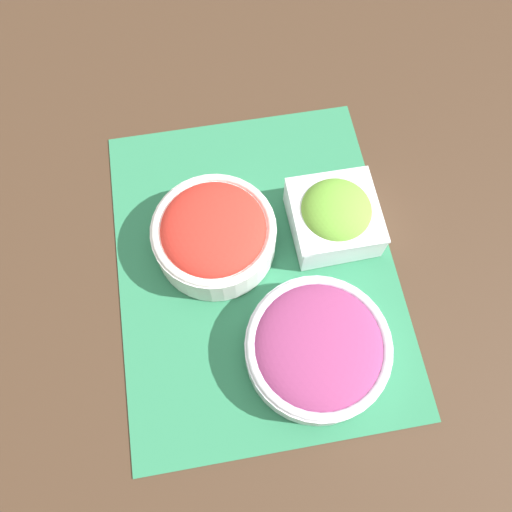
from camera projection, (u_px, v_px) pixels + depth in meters
The scene contains 5 objects.
ground_plane at pixel (256, 265), 0.69m from camera, with size 3.00×3.00×0.00m, color #422D1E.
placemat at pixel (256, 265), 0.69m from camera, with size 0.49×0.38×0.00m.
tomato_bowl at pixel (214, 234), 0.66m from camera, with size 0.17×0.17×0.07m.
onion_bowl at pixel (318, 348), 0.61m from camera, with size 0.18×0.18×0.06m.
lettuce_bowl at pixel (334, 216), 0.68m from camera, with size 0.12×0.12×0.07m.
Camera 1 is at (-0.25, 0.04, 0.64)m, focal length 35.00 mm.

